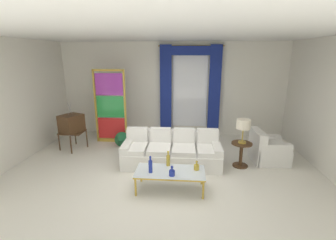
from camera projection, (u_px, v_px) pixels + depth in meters
ground_plane at (162, 176)px, 5.39m from camera, size 16.00×16.00×0.00m
wall_rear at (172, 89)px, 7.94m from camera, size 8.00×0.12×3.00m
wall_left at (14, 102)px, 5.87m from camera, size 0.12×7.00×3.00m
wall_right at (333, 107)px, 5.27m from camera, size 0.12×7.00×3.00m
ceiling_slab at (165, 35)px, 5.37m from camera, size 8.00×7.60×0.04m
curtained_window at (190, 83)px, 7.67m from camera, size 2.00×0.17×2.70m
couch_white_long at (172, 152)px, 5.94m from camera, size 2.35×0.95×0.86m
coffee_table at (170, 172)px, 4.76m from camera, size 1.35×0.63×0.41m
bottle_blue_decanter at (168, 160)px, 4.94m from camera, size 0.08×0.08×0.32m
bottle_crystal_tall at (197, 167)px, 4.78m from camera, size 0.10×0.10×0.20m
bottle_amber_squat at (150, 166)px, 4.65m from camera, size 0.08×0.08×0.34m
bottle_ruby_flask at (172, 172)px, 4.55m from camera, size 0.11×0.11×0.20m
vintage_tv at (71, 124)px, 6.77m from camera, size 0.70×0.74×1.35m
armchair_white at (267, 150)px, 6.08m from camera, size 0.87×0.86×0.80m
stained_glass_divider at (110, 108)px, 7.25m from camera, size 0.95×0.05×2.20m
peacock_figurine at (121, 140)px, 7.01m from camera, size 0.44×0.60×0.50m
round_side_table at (241, 152)px, 5.79m from camera, size 0.48×0.48×0.59m
table_lamp_brass at (243, 125)px, 5.61m from camera, size 0.32×0.32×0.57m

